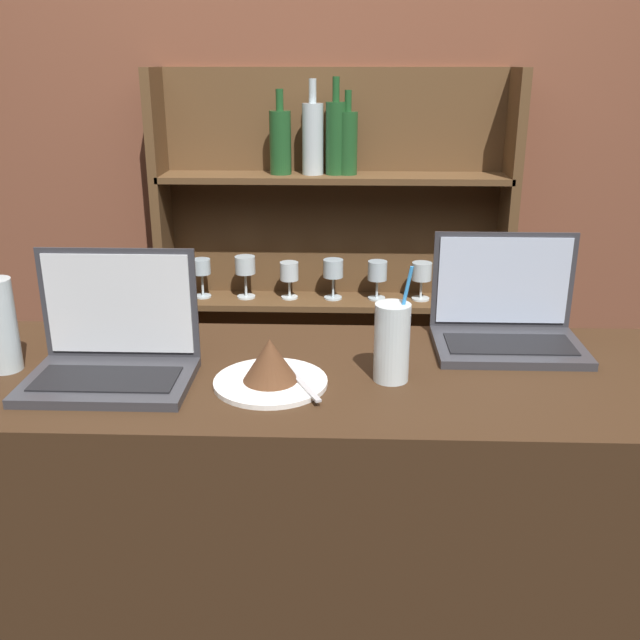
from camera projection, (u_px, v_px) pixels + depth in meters
bar_counter at (302, 591)px, 1.61m from camera, size 1.62×0.54×1.09m
back_wall at (319, 165)px, 2.37m from camera, size 7.00×0.06×2.70m
back_shelf at (332, 306)px, 2.45m from camera, size 1.15×0.18×1.66m
laptop_near at (113, 350)px, 1.38m from camera, size 0.31×0.21×0.24m
laptop_far at (506, 321)px, 1.55m from camera, size 0.31×0.21×0.24m
cake_plate at (270, 368)px, 1.36m from camera, size 0.22×0.22×0.09m
water_glass at (392, 342)px, 1.36m from camera, size 0.07×0.07×0.23m
wine_bottle_clear at (0, 323)px, 1.40m from camera, size 0.07×0.07×0.26m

